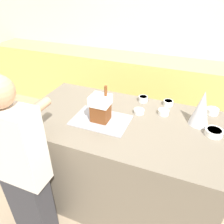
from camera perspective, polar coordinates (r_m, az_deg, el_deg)
ground_plane at (r=2.54m, az=1.62°, el=-19.94°), size 12.00×12.00×0.00m
wall_back at (r=3.63m, az=14.09°, el=19.97°), size 8.00×0.05×2.60m
back_cabinet_block at (r=3.58m, az=11.48°, el=5.96°), size 6.00×0.60×0.93m
kitchen_island at (r=2.19m, az=1.81°, el=-12.29°), size 1.74×0.96×0.94m
baking_tray at (r=1.88m, az=-2.91°, el=-2.13°), size 0.48×0.33×0.01m
gingerbread_house at (r=1.81m, az=-3.00°, el=1.18°), size 0.16×0.15×0.31m
decorative_tree at (r=1.89m, az=22.34°, el=0.90°), size 0.16×0.16×0.30m
candy_bowl_near_tray_right at (r=1.87m, az=25.09°, el=-4.77°), size 0.13×0.13×0.05m
candy_bowl_far_left at (r=2.15m, az=14.47°, el=2.37°), size 0.09×0.09×0.05m
candy_bowl_behind_tray at (r=2.15m, az=24.78°, el=0.26°), size 0.10×0.10×0.05m
candy_bowl_far_right at (r=1.98m, az=7.07°, el=0.23°), size 0.09×0.09×0.04m
candy_bowl_front_corner at (r=2.18m, az=8.13°, el=3.48°), size 0.09×0.09×0.05m
candy_bowl_center_rear at (r=2.00m, az=13.32°, el=0.04°), size 0.09×0.09×0.04m
person at (r=1.76m, az=-22.40°, el=-14.15°), size 0.40×0.51×1.54m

